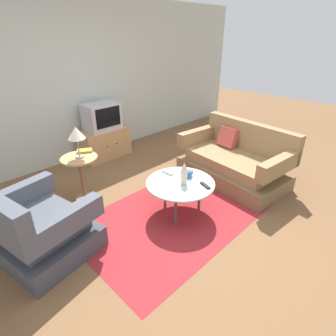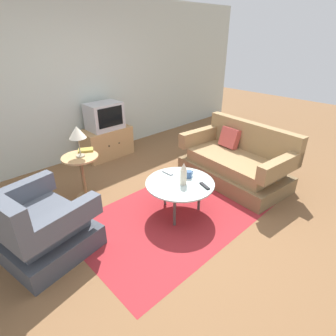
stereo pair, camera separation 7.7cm
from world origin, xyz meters
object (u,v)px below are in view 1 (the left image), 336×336
at_px(coffee_table, 180,185).
at_px(tv_stand, 104,143).
at_px(side_table, 81,170).
at_px(tv_remote_silver, 168,173).
at_px(television, 102,117).
at_px(armchair, 38,230).
at_px(couch, 235,162).
at_px(book, 85,151).
at_px(vase, 184,174).
at_px(tv_remote_dark, 205,185).
at_px(mug, 189,174).
at_px(table_lamp, 76,134).

distance_m(coffee_table, tv_stand, 2.26).
distance_m(side_table, tv_remote_silver, 1.18).
bearing_deg(side_table, television, 44.95).
distance_m(armchair, couch, 2.90).
height_order(couch, book, couch).
bearing_deg(side_table, vase, -60.43).
bearing_deg(coffee_table, tv_stand, 81.61).
distance_m(tv_stand, vase, 2.33).
relative_size(couch, tv_stand, 1.92).
xyz_separation_m(armchair, tv_stand, (1.90, 1.68, -0.03)).
bearing_deg(coffee_table, tv_remote_dark, -63.08).
bearing_deg(tv_remote_silver, vase, -10.38).
bearing_deg(mug, television, 86.03).
relative_size(couch, television, 2.84).
bearing_deg(television, book, -133.82).
height_order(coffee_table, book, book).
bearing_deg(television, tv_remote_dark, -94.32).
distance_m(vase, tv_remote_dark, 0.29).
bearing_deg(tv_remote_dark, tv_remote_silver, -154.37).
bearing_deg(table_lamp, book, 41.05).
relative_size(tv_remote_dark, book, 0.72).
height_order(armchair, television, television).
bearing_deg(side_table, tv_stand, 45.41).
bearing_deg(television, tv_remote_silver, -98.01).
height_order(armchair, tv_stand, armchair).
bearing_deg(couch, book, 60.92).
xyz_separation_m(tv_remote_dark, tv_remote_silver, (-0.08, 0.56, 0.00)).
height_order(side_table, table_lamp, table_lamp).
height_order(side_table, vase, vase).
relative_size(tv_stand, tv_remote_dark, 5.15).
xyz_separation_m(side_table, table_lamp, (0.01, -0.01, 0.51)).
distance_m(couch, side_table, 2.32).
relative_size(television, table_lamp, 1.44).
bearing_deg(book, side_table, -115.13).
bearing_deg(vase, tv_remote_dark, -56.93).
distance_m(side_table, vase, 1.43).
bearing_deg(book, tv_remote_dark, -37.70).
distance_m(coffee_table, television, 2.27).
bearing_deg(tv_remote_dark, armchair, -98.72).
distance_m(tv_stand, table_lamp, 1.63).
bearing_deg(tv_remote_silver, television, 171.43).
bearing_deg(couch, mug, 95.69).
relative_size(armchair, table_lamp, 2.64).
height_order(vase, mug, vase).
bearing_deg(table_lamp, side_table, 144.30).
relative_size(armchair, book, 4.58).
height_order(coffee_table, side_table, side_table).
xyz_separation_m(television, vase, (-0.33, -2.27, -0.18)).
distance_m(side_table, book, 0.27).
bearing_deg(mug, tv_stand, 86.06).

